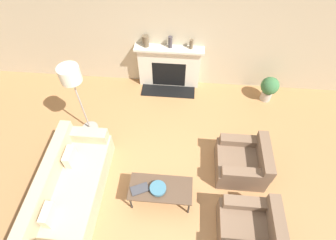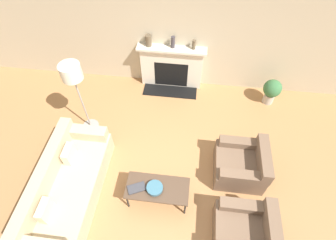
% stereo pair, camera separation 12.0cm
% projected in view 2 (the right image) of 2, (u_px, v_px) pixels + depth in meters
% --- Properties ---
extents(ground_plane, '(18.00, 18.00, 0.00)m').
position_uv_depth(ground_plane, '(162.00, 196.00, 4.68)').
color(ground_plane, '#A87547').
extents(wall_back, '(18.00, 0.06, 2.90)m').
position_uv_depth(wall_back, '(180.00, 29.00, 5.47)').
color(wall_back, '#BCAD8E').
rests_on(wall_back, ground_plane).
extents(fireplace, '(1.54, 0.59, 1.07)m').
position_uv_depth(fireplace, '(171.00, 67.00, 6.11)').
color(fireplace, beige).
rests_on(fireplace, ground_plane).
extents(couch, '(0.89, 2.22, 0.80)m').
position_uv_depth(couch, '(67.00, 188.00, 4.46)').
color(couch, tan).
rests_on(couch, ground_plane).
extents(armchair_near, '(0.88, 0.86, 0.71)m').
position_uv_depth(armchair_near, '(246.00, 233.00, 4.02)').
color(armchair_near, brown).
rests_on(armchair_near, ground_plane).
extents(armchair_far, '(0.88, 0.86, 0.71)m').
position_uv_depth(armchair_far, '(242.00, 165.00, 4.77)').
color(armchair_far, brown).
rests_on(armchair_far, ground_plane).
extents(coffee_table, '(1.05, 0.49, 0.43)m').
position_uv_depth(coffee_table, '(157.00, 189.00, 4.35)').
color(coffee_table, '#4C3828').
rests_on(coffee_table, ground_plane).
extents(bowl, '(0.27, 0.27, 0.08)m').
position_uv_depth(bowl, '(155.00, 188.00, 4.27)').
color(bowl, '#38667A').
rests_on(bowl, coffee_table).
extents(book, '(0.33, 0.27, 0.02)m').
position_uv_depth(book, '(137.00, 188.00, 4.31)').
color(book, '#38383D').
rests_on(book, coffee_table).
extents(floor_lamp, '(0.38, 0.38, 1.67)m').
position_uv_depth(floor_lamp, '(73.00, 78.00, 4.60)').
color(floor_lamp, gray).
rests_on(floor_lamp, ground_plane).
extents(mantel_vase_left, '(0.14, 0.14, 0.25)m').
position_uv_depth(mantel_vase_left, '(148.00, 41.00, 5.63)').
color(mantel_vase_left, brown).
rests_on(mantel_vase_left, fireplace).
extents(mantel_vase_center_left, '(0.09, 0.09, 0.26)m').
position_uv_depth(mantel_vase_center_left, '(173.00, 42.00, 5.59)').
color(mantel_vase_center_left, '#3D383D').
rests_on(mantel_vase_center_left, fireplace).
extents(mantel_vase_center_right, '(0.08, 0.08, 0.21)m').
position_uv_depth(mantel_vase_center_right, '(194.00, 45.00, 5.58)').
color(mantel_vase_center_right, brown).
rests_on(mantel_vase_center_right, fireplace).
extents(potted_plant, '(0.40, 0.40, 0.62)m').
position_uv_depth(potted_plant, '(272.00, 90.00, 5.85)').
color(potted_plant, '#B2A899').
rests_on(potted_plant, ground_plane).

